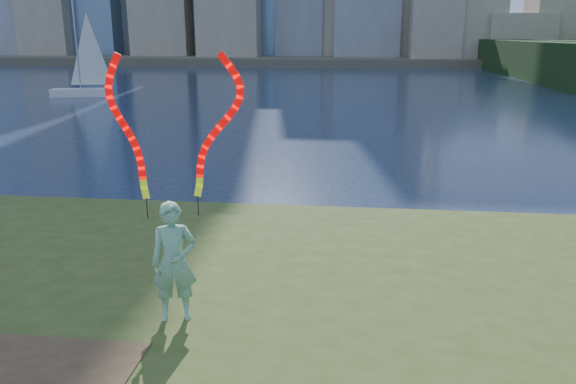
# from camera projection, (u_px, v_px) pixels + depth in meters

# --- Properties ---
(ground) EXTENTS (320.00, 320.00, 0.00)m
(ground) POSITION_uv_depth(u_px,v_px,m) (224.00, 335.00, 9.42)
(ground) COLOR #17233B
(ground) RESTS_ON ground
(far_shore) EXTENTS (320.00, 40.00, 1.20)m
(far_shore) POSITION_uv_depth(u_px,v_px,m) (342.00, 58.00, 100.04)
(far_shore) COLOR #474334
(far_shore) RESTS_ON ground
(woman_with_ribbons) EXTENTS (2.04, 0.73, 4.16)m
(woman_with_ribbons) POSITION_uv_depth(u_px,v_px,m) (173.00, 229.00, 7.99)
(woman_with_ribbons) COLOR #196F40
(woman_with_ribbons) RESTS_ON grassy_knoll
(sailboat) EXTENTS (4.88, 2.49, 7.34)m
(sailboat) POSITION_uv_depth(u_px,v_px,m) (83.00, 80.00, 44.50)
(sailboat) COLOR silver
(sailboat) RESTS_ON ground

